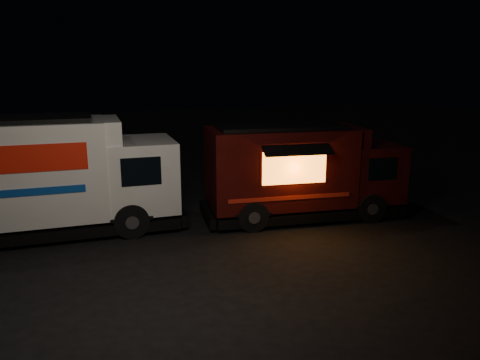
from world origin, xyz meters
The scene contains 3 objects.
ground centered at (0.00, 0.00, 0.00)m, with size 80.00×80.00×0.00m, color black.
white_truck centered at (-4.47, 2.41, 1.68)m, with size 7.42×2.53×3.37m, color silver, non-canonical shape.
red_truck centered at (2.97, 1.01, 1.49)m, with size 6.39×2.35×2.98m, color #3A0A0A, non-canonical shape.
Camera 1 is at (-4.42, -11.50, 4.68)m, focal length 35.00 mm.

